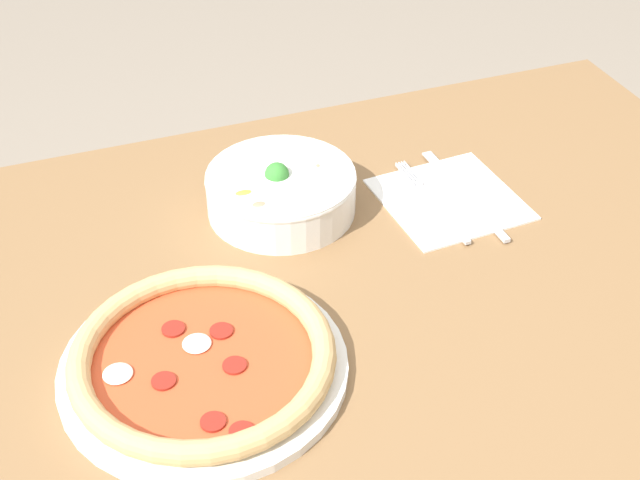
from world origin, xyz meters
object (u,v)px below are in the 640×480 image
bowl (281,190)px  knife (468,198)px  pizza (203,360)px  fork (433,202)px

bowl → knife: 0.25m
pizza → bowl: bearing=55.8°
pizza → fork: (0.37, 0.19, -0.01)m
bowl → pizza: bearing=-124.2°
pizza → bowl: 0.30m
fork → bowl: bearing=71.7°
bowl → knife: (0.24, -0.07, -0.03)m
bowl → fork: (0.20, -0.06, -0.03)m
bowl → fork: bowl is taller
pizza → fork: 0.41m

